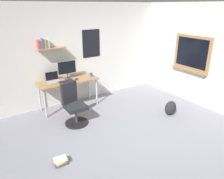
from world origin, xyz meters
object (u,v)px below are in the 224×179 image
(desk, at_px, (68,83))
(laptop, at_px, (53,79))
(book_stack_on_floor, at_px, (61,161))
(keyboard, at_px, (66,81))
(backpack, at_px, (170,108))
(office_chair, at_px, (74,107))
(computer_mouse, at_px, (77,79))
(monitor_primary, at_px, (67,69))
(coffee_mug, at_px, (91,75))

(desk, xyz_separation_m, laptop, (-0.34, 0.14, 0.13))
(desk, bearing_deg, book_stack_on_floor, -116.87)
(keyboard, bearing_deg, book_stack_on_floor, -115.94)
(laptop, height_order, book_stack_on_floor, laptop)
(keyboard, height_order, backpack, keyboard)
(desk, relative_size, book_stack_on_floor, 6.17)
(office_chair, bearing_deg, book_stack_on_floor, -123.80)
(backpack, bearing_deg, office_chair, 156.42)
(desk, xyz_separation_m, computer_mouse, (0.20, -0.07, 0.10))
(laptop, bearing_deg, backpack, -40.20)
(monitor_primary, xyz_separation_m, keyboard, (-0.11, -0.16, -0.26))
(office_chair, relative_size, computer_mouse, 9.13)
(book_stack_on_floor, bearing_deg, computer_mouse, 57.66)
(desk, distance_m, office_chair, 0.89)
(computer_mouse, relative_size, backpack, 0.29)
(backpack, bearing_deg, monitor_primary, 135.28)
(coffee_mug, height_order, book_stack_on_floor, coffee_mug)
(desk, xyz_separation_m, keyboard, (-0.08, -0.07, 0.09))
(laptop, distance_m, keyboard, 0.34)
(desk, relative_size, coffee_mug, 16.36)
(keyboard, distance_m, coffee_mug, 0.73)
(laptop, height_order, computer_mouse, laptop)
(backpack, bearing_deg, computer_mouse, 135.27)
(desk, bearing_deg, backpack, -42.67)
(laptop, distance_m, coffee_mug, 1.00)
(computer_mouse, distance_m, backpack, 2.45)
(monitor_primary, bearing_deg, backpack, -44.72)
(monitor_primary, distance_m, book_stack_on_floor, 2.51)
(computer_mouse, bearing_deg, laptop, 158.63)
(backpack, distance_m, book_stack_on_floor, 2.91)
(book_stack_on_floor, bearing_deg, office_chair, 56.20)
(laptop, bearing_deg, keyboard, -38.92)
(laptop, height_order, backpack, laptop)
(laptop, relative_size, keyboard, 0.84)
(coffee_mug, bearing_deg, computer_mouse, -173.63)
(keyboard, height_order, computer_mouse, computer_mouse)
(book_stack_on_floor, bearing_deg, coffee_mug, 49.78)
(keyboard, xyz_separation_m, book_stack_on_floor, (-0.93, -1.91, -0.70))
(computer_mouse, bearing_deg, book_stack_on_floor, -122.34)
(monitor_primary, distance_m, computer_mouse, 0.35)
(office_chair, bearing_deg, computer_mouse, 60.00)
(keyboard, bearing_deg, office_chair, -101.49)
(monitor_primary, distance_m, keyboard, 0.33)
(computer_mouse, xyz_separation_m, backpack, (1.69, -1.68, -0.59))
(office_chair, bearing_deg, desk, 74.51)
(laptop, height_order, keyboard, laptop)
(monitor_primary, height_order, book_stack_on_floor, monitor_primary)
(keyboard, relative_size, backpack, 1.03)
(monitor_primary, xyz_separation_m, computer_mouse, (0.17, -0.16, -0.25))
(monitor_primary, height_order, keyboard, monitor_primary)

